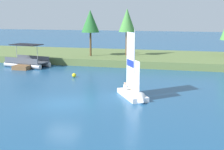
{
  "coord_description": "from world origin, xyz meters",
  "views": [
    {
      "loc": [
        9.2,
        -21.16,
        6.82
      ],
      "look_at": [
        2.43,
        6.01,
        1.2
      ],
      "focal_mm": 49.47,
      "sensor_mm": 36.0,
      "label": 1
    }
  ],
  "objects": [
    {
      "name": "shoreline_tree_left",
      "position": [
        -4.1,
        19.87,
        5.73
      ],
      "size": [
        2.48,
        2.48,
        6.36
      ],
      "color": "brown",
      "rests_on": "shore_bank"
    },
    {
      "name": "ground_plane",
      "position": [
        0.0,
        0.0,
        0.0
      ],
      "size": [
        200.0,
        200.0,
        0.0
      ],
      "primitive_type": "plane",
      "color": "navy"
    },
    {
      "name": "shore_bank",
      "position": [
        0.0,
        22.92,
        0.46
      ],
      "size": [
        80.0,
        12.74,
        0.93
      ],
      "primitive_type": "cube",
      "color": "#5B703D",
      "rests_on": "ground"
    },
    {
      "name": "shoreline_tree_midleft",
      "position": [
        0.77,
        21.32,
        5.8
      ],
      "size": [
        2.3,
        2.3,
        6.56
      ],
      "color": "brown",
      "rests_on": "shore_bank"
    },
    {
      "name": "channel_buoy",
      "position": [
        -2.71,
        9.61,
        0.23
      ],
      "size": [
        0.45,
        0.45,
        0.45
      ],
      "primitive_type": "sphere",
      "color": "yellow",
      "rests_on": "ground"
    },
    {
      "name": "wooden_dock",
      "position": [
        -10.69,
        14.43,
        0.25
      ],
      "size": [
        1.96,
        5.25,
        0.5
      ],
      "primitive_type": "cube",
      "color": "brown",
      "rests_on": "ground"
    },
    {
      "name": "sailboat",
      "position": [
        5.21,
        2.62,
        0.45
      ],
      "size": [
        3.35,
        4.35,
        6.04
      ],
      "rotation": [
        0.0,
        0.0,
        -1.03
      ],
      "color": "white",
      "rests_on": "ground"
    },
    {
      "name": "pontoon_boat",
      "position": [
        -11.02,
        14.51,
        0.71
      ],
      "size": [
        5.98,
        3.54,
        2.91
      ],
      "rotation": [
        0.0,
        0.0,
        -0.18
      ],
      "color": "#B2B2B7",
      "rests_on": "ground"
    }
  ]
}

